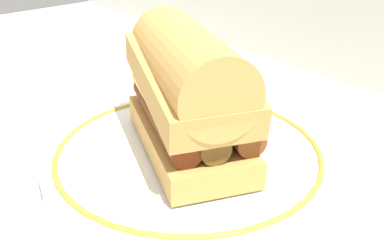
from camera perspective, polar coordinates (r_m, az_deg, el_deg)
ground_plane at (r=0.48m, az=-1.76°, el=-4.36°), size 1.50×1.50×0.00m
plate at (r=0.46m, az=-0.00°, el=-4.12°), size 0.29×0.29×0.01m
sausage_sandwich at (r=0.43m, az=0.00°, el=3.91°), size 0.20×0.15×0.12m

